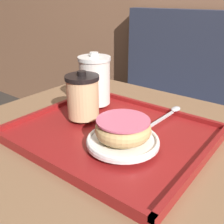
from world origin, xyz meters
TOP-DOWN VIEW (x-y plane):
  - booth_bench at (-0.04, 0.87)m, footprint 1.23×0.44m
  - cafe_table at (0.00, 0.00)m, footprint 0.84×0.70m
  - serving_tray at (-0.02, -0.02)m, footprint 0.45×0.38m
  - coffee_cup_front at (-0.12, -0.02)m, footprint 0.09×0.09m
  - coffee_cup_rear at (-0.16, 0.07)m, footprint 0.09×0.09m
  - plate_with_chocolate_donut at (0.04, -0.07)m, footprint 0.16×0.16m
  - donut_chocolate_glazed at (0.04, -0.07)m, footprint 0.12×0.12m
  - spoon at (0.05, 0.14)m, footprint 0.02×0.16m

SIDE VIEW (x-z plane):
  - booth_bench at x=-0.04m, z-range -0.18..0.82m
  - cafe_table at x=0.00m, z-range 0.19..0.95m
  - serving_tray at x=-0.02m, z-range 0.75..0.77m
  - spoon at x=0.05m, z-range 0.78..0.79m
  - plate_with_chocolate_donut at x=0.04m, z-range 0.78..0.79m
  - donut_chocolate_glazed at x=0.04m, z-range 0.79..0.83m
  - coffee_cup_front at x=-0.12m, z-range 0.77..0.89m
  - coffee_cup_rear at x=-0.16m, z-range 0.77..0.92m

